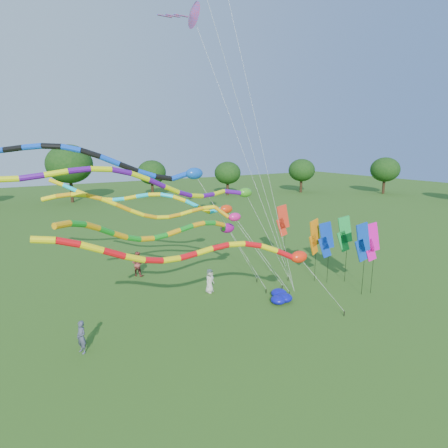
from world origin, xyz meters
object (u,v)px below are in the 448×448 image
tube_kite_red (218,253)px  person_c (137,264)px  tube_kite_orange (171,210)px  blue_nylon_heap (279,297)px  person_a (210,281)px  person_b (81,337)px

tube_kite_red → person_c: size_ratio=8.05×
tube_kite_red → tube_kite_orange: 4.51m
tube_kite_red → blue_nylon_heap: bearing=30.5°
tube_kite_red → person_a: 7.28m
tube_kite_red → tube_kite_orange: size_ratio=1.12×
person_c → tube_kite_orange: bearing=137.5°
tube_kite_orange → person_b: 7.54m
tube_kite_red → person_c: tube_kite_red is taller
person_b → person_c: 10.10m
tube_kite_red → person_b: bearing=164.9°
tube_kite_red → blue_nylon_heap: (5.57, 2.24, -4.25)m
tube_kite_orange → person_c: (0.15, 6.69, -4.90)m
blue_nylon_heap → person_a: (-2.88, 3.40, 0.52)m
person_b → tube_kite_red: bearing=46.0°
blue_nylon_heap → person_b: bearing=178.7°
tube_kite_red → person_a: bearing=73.0°
tube_kite_red → blue_nylon_heap: tube_kite_red is taller
tube_kite_red → person_c: bearing=99.8°
blue_nylon_heap → person_a: 4.49m
person_a → blue_nylon_heap: bearing=-80.2°
person_a → person_c: bearing=88.2°
person_b → person_c: size_ratio=0.85×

